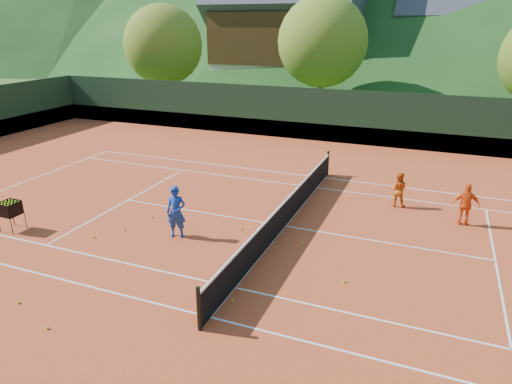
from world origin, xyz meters
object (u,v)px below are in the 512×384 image
at_px(chalet_left, 287,32).
at_px(chalet_mid, 469,40).
at_px(student_a, 398,190).
at_px(coach, 176,212).
at_px(tennis_net, 285,212).
at_px(student_b, 466,205).
at_px(ball_hopper, 10,209).

height_order(chalet_left, chalet_mid, chalet_left).
relative_size(student_a, chalet_left, 0.10).
xyz_separation_m(coach, tennis_net, (2.95, 2.05, -0.35)).
height_order(student_b, chalet_mid, chalet_mid).
relative_size(coach, chalet_mid, 0.13).
distance_m(coach, student_b, 9.60).
relative_size(student_b, chalet_left, 0.11).
bearing_deg(tennis_net, student_a, 44.77).
bearing_deg(ball_hopper, chalet_left, 93.00).
relative_size(coach, student_a, 1.29).
xyz_separation_m(tennis_net, ball_hopper, (-8.24, -3.65, 0.25)).
bearing_deg(coach, chalet_mid, 59.75).
height_order(student_b, chalet_left, chalet_left).
bearing_deg(ball_hopper, student_a, 30.97).
relative_size(chalet_left, chalet_mid, 1.09).
xyz_separation_m(student_a, chalet_left, (-13.30, 26.73, 4.97)).
bearing_deg(tennis_net, chalet_left, 108.43).
height_order(student_a, student_b, student_b).
bearing_deg(chalet_left, tennis_net, -71.57).
distance_m(student_b, tennis_net, 6.06).
height_order(coach, tennis_net, coach).
xyz_separation_m(coach, chalet_mid, (8.95, 36.05, 4.12)).
xyz_separation_m(student_a, tennis_net, (-3.30, -3.27, -0.16)).
height_order(ball_hopper, chalet_left, chalet_left).
height_order(tennis_net, ball_hopper, tennis_net).
bearing_deg(student_a, ball_hopper, 29.67).
bearing_deg(student_b, chalet_mid, -97.70).
bearing_deg(student_a, chalet_mid, -96.33).
distance_m(coach, student_a, 8.21).
xyz_separation_m(tennis_net, chalet_left, (-10.00, 30.00, 5.13)).
distance_m(tennis_net, ball_hopper, 9.02).
bearing_deg(coach, chalet_left, 86.10).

